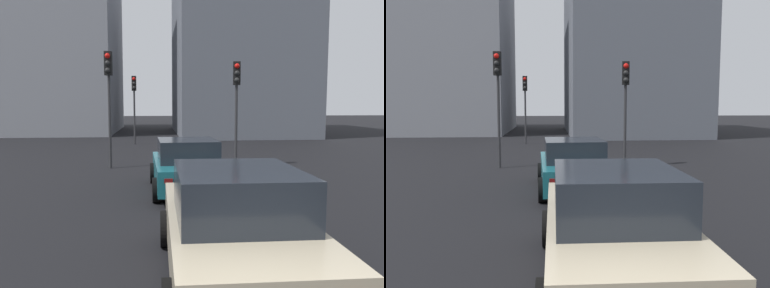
# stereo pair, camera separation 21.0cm
# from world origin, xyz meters

# --- Properties ---
(car_teal_lead) EXTENTS (4.13, 2.14, 1.51)m
(car_teal_lead) POSITION_xyz_m (8.67, -0.02, 0.73)
(car_teal_lead) COLOR #19606B
(car_teal_lead) RESTS_ON ground_plane
(car_beige_second) EXTENTS (4.45, 2.12, 1.64)m
(car_beige_second) POSITION_xyz_m (2.86, -0.22, 0.78)
(car_beige_second) COLOR tan
(car_beige_second) RESTS_ON ground_plane
(traffic_light_near_left) EXTENTS (0.32, 0.28, 4.20)m
(traffic_light_near_left) POSITION_xyz_m (22.09, 2.12, 3.02)
(traffic_light_near_left) COLOR #2D2D30
(traffic_light_near_left) RESTS_ON ground_plane
(traffic_light_near_right) EXTENTS (0.33, 0.31, 4.15)m
(traffic_light_near_right) POSITION_xyz_m (12.84, -2.32, 2.98)
(traffic_light_near_right) COLOR #2D2D30
(traffic_light_near_right) RESTS_ON ground_plane
(traffic_light_far_left) EXTENTS (0.33, 0.30, 4.49)m
(traffic_light_far_left) POSITION_xyz_m (12.95, 2.62, 3.21)
(traffic_light_far_left) COLOR #2D2D30
(traffic_light_far_left) RESTS_ON ground_plane
(building_facade_left) EXTENTS (14.64, 10.09, 15.97)m
(building_facade_left) POSITION_xyz_m (31.37, -6.00, 7.99)
(building_facade_left) COLOR slate
(building_facade_left) RESTS_ON ground_plane
(building_facade_center) EXTENTS (13.82, 11.49, 16.99)m
(building_facade_center) POSITION_xyz_m (34.46, 10.00, 8.49)
(building_facade_center) COLOR gray
(building_facade_center) RESTS_ON ground_plane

